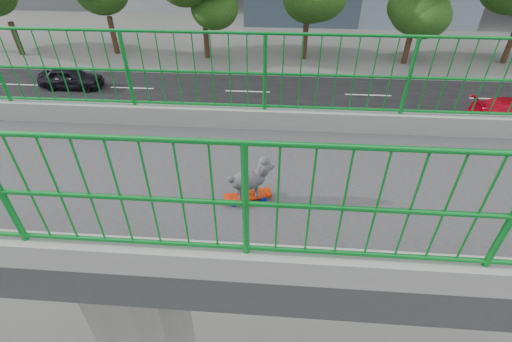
{
  "coord_description": "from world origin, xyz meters",
  "views": [
    {
      "loc": [
        3.48,
        2.24,
        9.67
      ],
      "look_at": [
        -0.24,
        1.96,
        6.98
      ],
      "focal_mm": 24.93,
      "sensor_mm": 36.0,
      "label": 1
    }
  ],
  "objects": [
    {
      "name": "skateboard",
      "position": [
        0.36,
        1.91,
        7.05
      ],
      "size": [
        0.33,
        0.57,
        0.07
      ],
      "rotation": [
        0.0,
        0.0,
        0.33
      ],
      "color": "red",
      "rests_on": "footbridge"
    },
    {
      "name": "road",
      "position": [
        -13.0,
        0.0,
        0.01
      ],
      "size": [
        18.0,
        90.0,
        0.02
      ],
      "primitive_type": "cube",
      "color": "black",
      "rests_on": "ground"
    },
    {
      "name": "railing",
      "position": [
        0.0,
        0.0,
        7.21
      ],
      "size": [
        3.0,
        24.0,
        1.42
      ],
      "color": "gray",
      "rests_on": "footbridge"
    },
    {
      "name": "car_1",
      "position": [
        -9.2,
        10.97,
        0.79
      ],
      "size": [
        1.68,
        4.82,
        1.59
      ],
      "primitive_type": "imported",
      "color": "white",
      "rests_on": "ground"
    },
    {
      "name": "car_4",
      "position": [
        -18.8,
        -12.06,
        0.71
      ],
      "size": [
        1.68,
        4.18,
        1.43
      ],
      "primitive_type": "imported",
      "rotation": [
        0.0,
        0.0,
        3.14
      ],
      "color": "black",
      "rests_on": "ground"
    },
    {
      "name": "car_0",
      "position": [
        -6.0,
        5.82,
        0.73
      ],
      "size": [
        1.72,
        4.28,
        1.46
      ],
      "primitive_type": "imported",
      "color": "#99989D",
      "rests_on": "ground"
    },
    {
      "name": "footbridge",
      "position": [
        0.0,
        0.0,
        5.22
      ],
      "size": [
        3.0,
        24.0,
        7.0
      ],
      "color": "#2D2D2F",
      "rests_on": "ground"
    },
    {
      "name": "car_2",
      "position": [
        -12.4,
        11.79,
        0.7
      ],
      "size": [
        2.33,
        5.05,
        1.4
      ],
      "primitive_type": "imported",
      "rotation": [
        0.0,
        0.0,
        3.14
      ],
      "color": "#B6071A",
      "rests_on": "ground"
    },
    {
      "name": "poodle",
      "position": [
        0.35,
        1.94,
        7.31
      ],
      "size": [
        0.32,
        0.51,
        0.44
      ],
      "rotation": [
        0.0,
        0.0,
        0.33
      ],
      "color": "#312E34",
      "rests_on": "skateboard"
    }
  ]
}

